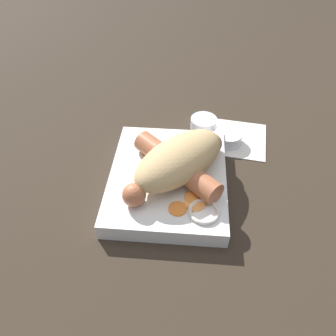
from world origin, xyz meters
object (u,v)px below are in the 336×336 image
object	(u,v)px
condiment_cup_far	(203,124)
condiment_cup_near	(228,138)
sausage	(176,167)
food_tray	(168,179)
bread_roll	(180,158)

from	to	relation	value
condiment_cup_far	condiment_cup_near	bearing A→B (deg)	48.57
sausage	condiment_cup_near	bearing A→B (deg)	143.25
sausage	condiment_cup_near	xyz separation A→B (m)	(-0.11, 0.09, -0.03)
food_tray	sausage	distance (m)	0.03
bread_roll	food_tray	bearing A→B (deg)	-82.12
condiment_cup_near	condiment_cup_far	distance (m)	0.06
bread_roll	condiment_cup_far	size ratio (longest dim) A/B	3.46
food_tray	condiment_cup_far	bearing A→B (deg)	159.90
bread_roll	condiment_cup_near	xyz separation A→B (m)	(-0.11, 0.08, -0.05)
food_tray	sausage	bearing A→B (deg)	71.06
food_tray	bread_roll	bearing A→B (deg)	97.88
bread_roll	condiment_cup_near	size ratio (longest dim) A/B	3.46
food_tray	condiment_cup_far	xyz separation A→B (m)	(-0.15, 0.05, -0.00)
food_tray	sausage	xyz separation A→B (m)	(0.00, 0.01, 0.03)
sausage	condiment_cup_near	world-z (taller)	sausage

